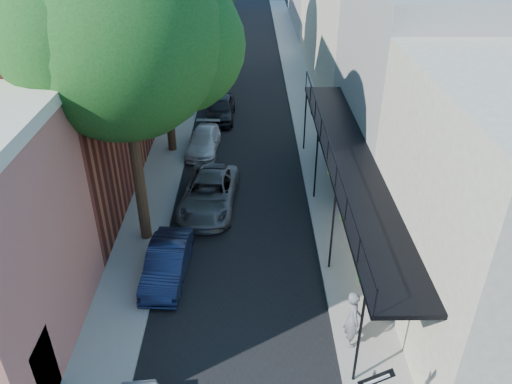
{
  "coord_description": "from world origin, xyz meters",
  "views": [
    {
      "loc": [
        0.42,
        -6.41,
        12.0
      ],
      "look_at": [
        0.6,
        8.94,
        2.8
      ],
      "focal_mm": 35.0,
      "sensor_mm": 36.0,
      "label": 1
    }
  ],
  "objects_px": {
    "parked_car_e": "(221,108)",
    "parked_car_f": "(214,80)",
    "oak_mid": "(169,15)",
    "parked_car_d": "(204,141)",
    "pedestrian": "(353,318)",
    "oak_near": "(135,40)",
    "parked_car_c": "(210,194)",
    "parked_car_b": "(167,263)"
  },
  "relations": [
    {
      "from": "parked_car_e",
      "to": "parked_car_f",
      "type": "height_order",
      "value": "parked_car_e"
    },
    {
      "from": "oak_mid",
      "to": "parked_car_f",
      "type": "distance_m",
      "value": 11.75
    },
    {
      "from": "parked_car_d",
      "to": "pedestrian",
      "type": "distance_m",
      "value": 14.74
    },
    {
      "from": "parked_car_d",
      "to": "oak_near",
      "type": "bearing_deg",
      "value": -95.3
    },
    {
      "from": "parked_car_c",
      "to": "pedestrian",
      "type": "distance_m",
      "value": 9.34
    },
    {
      "from": "oak_near",
      "to": "parked_car_c",
      "type": "height_order",
      "value": "oak_near"
    },
    {
      "from": "oak_mid",
      "to": "pedestrian",
      "type": "distance_m",
      "value": 16.56
    },
    {
      "from": "parked_car_c",
      "to": "pedestrian",
      "type": "bearing_deg",
      "value": -53.86
    },
    {
      "from": "pedestrian",
      "to": "parked_car_f",
      "type": "bearing_deg",
      "value": 8.9
    },
    {
      "from": "parked_car_b",
      "to": "pedestrian",
      "type": "bearing_deg",
      "value": -25.31
    },
    {
      "from": "oak_mid",
      "to": "parked_car_e",
      "type": "relative_size",
      "value": 2.48
    },
    {
      "from": "oak_near",
      "to": "parked_car_b",
      "type": "relative_size",
      "value": 2.98
    },
    {
      "from": "oak_near",
      "to": "pedestrian",
      "type": "bearing_deg",
      "value": -40.86
    },
    {
      "from": "parked_car_c",
      "to": "parked_car_e",
      "type": "relative_size",
      "value": 1.21
    },
    {
      "from": "parked_car_b",
      "to": "pedestrian",
      "type": "distance_m",
      "value": 6.89
    },
    {
      "from": "parked_car_d",
      "to": "pedestrian",
      "type": "relative_size",
      "value": 1.93
    },
    {
      "from": "parked_car_d",
      "to": "oak_mid",
      "type": "bearing_deg",
      "value": 175.27
    },
    {
      "from": "oak_mid",
      "to": "pedestrian",
      "type": "height_order",
      "value": "oak_mid"
    },
    {
      "from": "oak_mid",
      "to": "parked_car_d",
      "type": "height_order",
      "value": "oak_mid"
    },
    {
      "from": "parked_car_c",
      "to": "pedestrian",
      "type": "xyz_separation_m",
      "value": [
        4.84,
        -7.98,
        0.43
      ]
    },
    {
      "from": "parked_car_e",
      "to": "parked_car_c",
      "type": "bearing_deg",
      "value": -88.83
    },
    {
      "from": "parked_car_c",
      "to": "parked_car_f",
      "type": "distance_m",
      "value": 15.69
    },
    {
      "from": "oak_near",
      "to": "parked_car_b",
      "type": "bearing_deg",
      "value": -73.53
    },
    {
      "from": "parked_car_c",
      "to": "oak_mid",
      "type": "bearing_deg",
      "value": 113.9
    },
    {
      "from": "parked_car_d",
      "to": "parked_car_e",
      "type": "distance_m",
      "value": 4.5
    },
    {
      "from": "oak_near",
      "to": "parked_car_e",
      "type": "distance_m",
      "value": 14.3
    },
    {
      "from": "parked_car_b",
      "to": "parked_car_d",
      "type": "height_order",
      "value": "parked_car_b"
    },
    {
      "from": "oak_near",
      "to": "pedestrian",
      "type": "xyz_separation_m",
      "value": [
        6.8,
        -5.89,
        -6.76
      ]
    },
    {
      "from": "parked_car_c",
      "to": "parked_car_e",
      "type": "distance_m",
      "value": 10.12
    },
    {
      "from": "oak_near",
      "to": "parked_car_f",
      "type": "relative_size",
      "value": 2.73
    },
    {
      "from": "parked_car_b",
      "to": "parked_car_c",
      "type": "xyz_separation_m",
      "value": [
        1.2,
        4.69,
        0.06
      ]
    },
    {
      "from": "oak_mid",
      "to": "parked_car_b",
      "type": "height_order",
      "value": "oak_mid"
    },
    {
      "from": "parked_car_e",
      "to": "oak_near",
      "type": "bearing_deg",
      "value": -97.98
    },
    {
      "from": "oak_mid",
      "to": "pedestrian",
      "type": "relative_size",
      "value": 5.12
    },
    {
      "from": "oak_mid",
      "to": "parked_car_c",
      "type": "distance_m",
      "value": 8.89
    },
    {
      "from": "parked_car_c",
      "to": "parked_car_d",
      "type": "distance_m",
      "value": 5.71
    },
    {
      "from": "parked_car_e",
      "to": "pedestrian",
      "type": "height_order",
      "value": "pedestrian"
    },
    {
      "from": "pedestrian",
      "to": "parked_car_c",
      "type": "bearing_deg",
      "value": 26.75
    },
    {
      "from": "parked_car_b",
      "to": "parked_car_d",
      "type": "distance_m",
      "value": 10.37
    },
    {
      "from": "parked_car_e",
      "to": "parked_car_b",
      "type": "bearing_deg",
      "value": -93.46
    },
    {
      "from": "oak_mid",
      "to": "parked_car_b",
      "type": "distance_m",
      "value": 12.39
    },
    {
      "from": "parked_car_e",
      "to": "oak_mid",
      "type": "bearing_deg",
      "value": -114.26
    }
  ]
}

